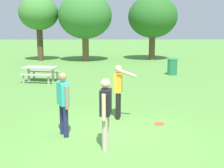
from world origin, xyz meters
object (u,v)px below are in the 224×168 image
at_px(trash_can_beside_table, 172,67).
at_px(frisbee, 159,124).
at_px(tree_tall_left, 39,14).
at_px(person_catcher, 106,109).
at_px(tree_broad_center, 85,16).
at_px(person_thrower, 119,87).
at_px(picnic_table_near, 41,71).
at_px(tree_far_right, 153,17).
at_px(person_bystander, 63,100).

bearing_deg(trash_can_beside_table, frisbee, -104.68).
bearing_deg(tree_tall_left, frisbee, -66.66).
bearing_deg(frisbee, tree_tall_left, 113.34).
height_order(person_catcher, tree_broad_center, tree_broad_center).
height_order(person_thrower, tree_tall_left, tree_tall_left).
distance_m(person_catcher, picnic_table_near, 9.11).
relative_size(person_thrower, frisbee, 5.81).
bearing_deg(tree_broad_center, trash_can_beside_table, -52.13).
bearing_deg(person_thrower, frisbee, -27.82).
bearing_deg(person_thrower, tree_tall_left, 110.56).
xyz_separation_m(trash_can_beside_table, tree_far_right, (0.02, 8.10, 3.11)).
xyz_separation_m(person_bystander, trash_can_beside_table, (4.92, 9.66, -0.46)).
bearing_deg(picnic_table_near, person_bystander, -73.15).
xyz_separation_m(person_thrower, person_catcher, (-0.38, -2.30, -0.02)).
xyz_separation_m(frisbee, tree_broad_center, (-3.27, 16.00, 3.62)).
relative_size(person_bystander, frisbee, 5.81).
bearing_deg(person_bystander, tree_far_right, 74.47).
distance_m(person_thrower, person_bystander, 2.05).
xyz_separation_m(trash_can_beside_table, tree_tall_left, (-9.38, 7.55, 3.34)).
distance_m(person_bystander, tree_broad_center, 17.07).
bearing_deg(person_bystander, tree_broad_center, 92.25).
distance_m(picnic_table_near, tree_tall_left, 10.38).
height_order(person_bystander, tree_tall_left, tree_tall_left).
distance_m(person_thrower, picnic_table_near, 7.22).
bearing_deg(person_catcher, person_bystander, 141.40).
height_order(person_catcher, tree_tall_left, tree_tall_left).
distance_m(person_thrower, tree_broad_center, 15.77).
distance_m(person_catcher, tree_tall_left, 19.12).
xyz_separation_m(person_catcher, tree_far_right, (3.86, 18.62, 2.65)).
distance_m(picnic_table_near, tree_far_right, 12.84).
height_order(picnic_table_near, tree_broad_center, tree_broad_center).
height_order(person_bystander, tree_broad_center, tree_broad_center).
relative_size(person_thrower, trash_can_beside_table, 1.71).
xyz_separation_m(person_thrower, picnic_table_near, (-3.76, 6.15, -0.40)).
bearing_deg(tree_far_right, trash_can_beside_table, -90.14).
xyz_separation_m(tree_broad_center, tree_far_right, (5.60, 0.93, -0.04)).
xyz_separation_m(person_catcher, frisbee, (1.53, 1.70, -0.93)).
height_order(person_thrower, trash_can_beside_table, person_thrower).
distance_m(person_bystander, frisbee, 2.89).
relative_size(person_bystander, tree_far_right, 0.31).
xyz_separation_m(picnic_table_near, trash_can_beside_table, (7.22, 2.06, -0.08)).
relative_size(picnic_table_near, tree_far_right, 0.36).
xyz_separation_m(person_catcher, picnic_table_near, (-3.38, 8.46, -0.38)).
bearing_deg(tree_tall_left, person_thrower, -69.44).
relative_size(trash_can_beside_table, tree_far_right, 0.18).
bearing_deg(trash_can_beside_table, person_thrower, -112.84).
height_order(person_thrower, person_bystander, same).
distance_m(person_bystander, picnic_table_near, 7.95).
relative_size(picnic_table_near, tree_tall_left, 0.37).
bearing_deg(frisbee, picnic_table_near, 125.99).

